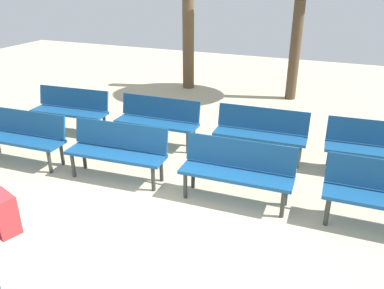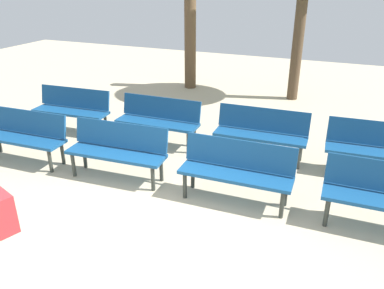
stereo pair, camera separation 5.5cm
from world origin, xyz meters
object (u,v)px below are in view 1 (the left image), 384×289
at_px(bench_r1_c0, 71,107).
at_px(bench_r1_c1, 158,118).
at_px(bench_r0_c2, 237,168).
at_px(bench_r0_c1, 118,148).
at_px(bench_r1_c3, 378,146).
at_px(tree_1, 188,41).
at_px(bench_r0_c0, 22,134).
at_px(bench_r1_c2, 261,130).

relative_size(bench_r1_c0, bench_r1_c1, 1.01).
bearing_deg(bench_r0_c2, bench_r1_c0, 160.06).
height_order(bench_r0_c1, bench_r1_c0, same).
xyz_separation_m(bench_r1_c0, bench_r1_c1, (1.94, 0.10, 0.00)).
bearing_deg(bench_r0_c2, bench_r1_c3, 38.83).
distance_m(bench_r0_c1, bench_r1_c3, 4.14).
xyz_separation_m(bench_r1_c1, tree_1, (-0.98, 3.86, 0.79)).
relative_size(bench_r1_c1, bench_r1_c3, 0.99).
bearing_deg(tree_1, bench_r0_c0, -98.57).
bearing_deg(bench_r0_c1, bench_r1_c0, 141.67).
distance_m(bench_r0_c2, bench_r1_c1, 2.41).
bearing_deg(bench_r1_c3, bench_r0_c0, -166.17).
relative_size(bench_r0_c2, tree_1, 0.62).
xyz_separation_m(bench_r0_c0, bench_r1_c2, (3.75, 1.70, 0.00)).
distance_m(bench_r1_c1, bench_r1_c3, 3.83).
xyz_separation_m(bench_r0_c0, bench_r1_c3, (5.63, 1.76, 0.00)).
bearing_deg(bench_r1_c0, tree_1, 72.55).
relative_size(bench_r0_c0, bench_r1_c0, 0.99).
bearing_deg(bench_r1_c2, bench_r0_c2, -91.55).
bearing_deg(tree_1, bench_r1_c2, -51.89).
relative_size(bench_r1_c0, bench_r1_c3, 1.00).
xyz_separation_m(bench_r0_c2, bench_r1_c1, (-1.96, 1.40, 0.00)).
height_order(bench_r1_c1, tree_1, tree_1).
distance_m(bench_r0_c1, tree_1, 5.48).
xyz_separation_m(bench_r0_c0, tree_1, (0.82, 5.44, 0.79)).
distance_m(bench_r1_c2, tree_1, 4.81).
xyz_separation_m(bench_r1_c1, bench_r1_c3, (3.83, 0.19, 0.00)).
height_order(bench_r1_c0, tree_1, tree_1).
xyz_separation_m(bench_r0_c2, bench_r1_c0, (-3.90, 1.30, 0.00)).
relative_size(bench_r0_c0, bench_r1_c2, 1.00).
bearing_deg(bench_r1_c2, tree_1, 125.99).
distance_m(bench_r1_c0, tree_1, 4.16).
xyz_separation_m(bench_r0_c1, tree_1, (-1.01, 5.33, 0.79)).
height_order(bench_r0_c0, bench_r1_c3, same).
bearing_deg(bench_r0_c0, bench_r0_c1, 1.05).
relative_size(bench_r0_c2, bench_r1_c3, 0.99).
xyz_separation_m(bench_r0_c1, bench_r1_c0, (-1.97, 1.36, 0.00)).
bearing_deg(bench_r1_c1, bench_r0_c1, -90.03).
height_order(bench_r0_c2, tree_1, tree_1).
bearing_deg(bench_r0_c1, bench_r1_c1, 87.49).
bearing_deg(bench_r1_c2, bench_r1_c3, -0.38).
height_order(bench_r1_c0, bench_r1_c1, same).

